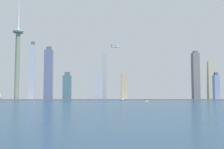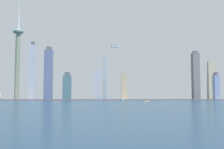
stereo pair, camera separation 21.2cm
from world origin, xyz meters
TOP-DOWN VIEW (x-y plane):
  - ground_plane at (0.00, 0.00)m, footprint 6000.00×6000.00m
  - waterfront_pier at (0.00, 465.51)m, footprint 928.80×49.21m
  - observation_tower at (-281.16, 506.46)m, footprint 33.69×33.69m
  - skyscraper_0 at (380.72, 575.10)m, footprint 25.36×19.32m
  - skyscraper_1 at (-188.34, 543.38)m, footprint 27.65×23.56m
  - skyscraper_2 at (-127.06, 569.71)m, footprint 12.77×17.22m
  - skyscraper_3 at (315.96, 552.00)m, footprint 23.29×23.41m
  - skyscraper_4 at (-124.55, 521.57)m, footprint 27.24×23.50m
  - skyscraper_5 at (-24.77, 515.20)m, footprint 20.45×14.25m
  - skyscraper_6 at (-230.57, 490.99)m, footprint 17.57×12.66m
  - skyscraper_7 at (59.07, 494.74)m, footprint 19.21×12.20m
  - skyscraper_8 at (349.09, 465.78)m, footprint 16.64×18.51m
  - skyscraper_9 at (-1.43, 557.23)m, footprint 13.53×16.78m
  - boat_1 at (73.63, 209.12)m, footprint 13.89×11.58m
  - boat_4 at (40.56, 367.22)m, footprint 15.08×9.77m
  - channel_buoy_0 at (-126.89, 322.36)m, footprint 1.37×1.37m
  - channel_buoy_1 at (-155.75, 162.80)m, footprint 1.27×1.27m
  - airplane at (26.15, 413.75)m, footprint 29.25×28.26m

SIDE VIEW (x-z plane):
  - ground_plane at x=0.00m, z-range 0.00..0.00m
  - channel_buoy_1 at x=-155.75m, z-range 0.00..1.56m
  - boat_1 at x=73.63m, z-range -3.88..6.65m
  - channel_buoy_0 at x=-126.89m, z-range 0.00..2.81m
  - waterfront_pier at x=0.00m, z-range 0.00..2.90m
  - boat_4 at x=40.56m, z-range -0.61..3.79m
  - skyscraper_2 at x=-127.06m, z-range -3.13..48.19m
  - skyscraper_8 at x=349.09m, z-range -2.94..84.47m
  - skyscraper_4 at x=-124.55m, z-range -3.38..86.91m
  - skyscraper_7 at x=59.07m, z-range 0.00..86.28m
  - skyscraper_5 at x=-24.77m, z-range 0.00..97.11m
  - skyscraper_0 at x=380.72m, z-range 0.00..136.29m
  - skyscraper_9 at x=-1.43m, z-range 0.00..154.24m
  - skyscraper_3 at x=315.96m, z-range -2.41..167.76m
  - skyscraper_1 at x=-188.34m, z-range -3.61..173.45m
  - skyscraper_6 at x=-230.57m, z-range -3.26..180.03m
  - observation_tower at x=-281.16m, z-range -17.63..318.47m
  - airplane at x=26.15m, z-range 152.13..160.54m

